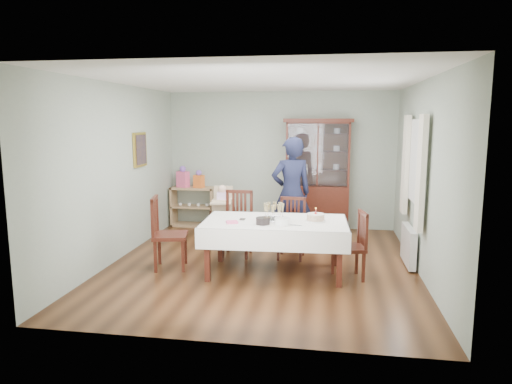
% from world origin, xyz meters
% --- Properties ---
extents(floor, '(5.00, 5.00, 0.00)m').
position_xyz_m(floor, '(0.00, 0.00, 0.00)').
color(floor, '#593319').
rests_on(floor, ground).
extents(room_shell, '(5.00, 5.00, 5.00)m').
position_xyz_m(room_shell, '(0.00, 0.53, 1.70)').
color(room_shell, '#9EAA99').
rests_on(room_shell, floor).
extents(dining_table, '(2.04, 1.22, 0.76)m').
position_xyz_m(dining_table, '(0.23, -0.38, 0.38)').
color(dining_table, '#461A11').
rests_on(dining_table, floor).
extents(china_cabinet, '(1.30, 0.48, 2.18)m').
position_xyz_m(china_cabinet, '(0.75, 2.26, 1.12)').
color(china_cabinet, '#461A11').
rests_on(china_cabinet, floor).
extents(sideboard, '(0.90, 0.38, 0.80)m').
position_xyz_m(sideboard, '(-1.75, 2.28, 0.40)').
color(sideboard, tan).
rests_on(sideboard, floor).
extents(picture_frame, '(0.04, 0.48, 0.58)m').
position_xyz_m(picture_frame, '(-2.22, 0.80, 1.65)').
color(picture_frame, gold).
rests_on(picture_frame, room_shell).
extents(window, '(0.04, 1.02, 1.22)m').
position_xyz_m(window, '(2.22, 0.30, 1.55)').
color(window, white).
rests_on(window, room_shell).
extents(curtain_left, '(0.07, 0.30, 1.55)m').
position_xyz_m(curtain_left, '(2.16, -0.32, 1.45)').
color(curtain_left, silver).
rests_on(curtain_left, room_shell).
extents(curtain_right, '(0.07, 0.30, 1.55)m').
position_xyz_m(curtain_right, '(2.16, 0.92, 1.45)').
color(curtain_right, silver).
rests_on(curtain_right, room_shell).
extents(radiator, '(0.10, 0.80, 0.55)m').
position_xyz_m(radiator, '(2.16, 0.30, 0.30)').
color(radiator, white).
rests_on(radiator, floor).
extents(chair_far_left, '(0.46, 0.46, 1.02)m').
position_xyz_m(chair_far_left, '(-0.47, 0.41, 0.30)').
color(chair_far_left, '#461A11').
rests_on(chair_far_left, floor).
extents(chair_far_right, '(0.44, 0.44, 0.94)m').
position_xyz_m(chair_far_right, '(0.40, 0.40, 0.28)').
color(chair_far_right, '#461A11').
rests_on(chair_far_right, floor).
extents(chair_end_left, '(0.57, 0.57, 1.06)m').
position_xyz_m(chair_end_left, '(-1.31, -0.39, 0.31)').
color(chair_end_left, '#461A11').
rests_on(chair_end_left, floor).
extents(chair_end_right, '(0.49, 0.49, 0.93)m').
position_xyz_m(chair_end_right, '(1.26, -0.42, 0.28)').
color(chair_end_right, '#461A11').
rests_on(chair_end_right, floor).
extents(woman, '(0.80, 0.67, 1.88)m').
position_xyz_m(woman, '(0.35, 0.98, 0.94)').
color(woman, black).
rests_on(woman, floor).
extents(high_chair, '(0.49, 0.49, 1.02)m').
position_xyz_m(high_chair, '(-0.88, 1.15, 0.40)').
color(high_chair, black).
rests_on(high_chair, floor).
extents(champagne_tray, '(0.39, 0.39, 0.24)m').
position_xyz_m(champagne_tray, '(0.21, -0.32, 0.83)').
color(champagne_tray, silver).
rests_on(champagne_tray, dining_table).
extents(birthday_cake, '(0.28, 0.28, 0.19)m').
position_xyz_m(birthday_cake, '(0.79, -0.33, 0.81)').
color(birthday_cake, white).
rests_on(birthday_cake, dining_table).
extents(plate_stack_dark, '(0.24, 0.24, 0.09)m').
position_xyz_m(plate_stack_dark, '(0.10, -0.62, 0.81)').
color(plate_stack_dark, black).
rests_on(plate_stack_dark, dining_table).
extents(plate_stack_white, '(0.28, 0.28, 0.09)m').
position_xyz_m(plate_stack_white, '(0.36, -0.60, 0.81)').
color(plate_stack_white, white).
rests_on(plate_stack_white, dining_table).
extents(napkin_stack, '(0.20, 0.20, 0.02)m').
position_xyz_m(napkin_stack, '(-0.33, -0.61, 0.77)').
color(napkin_stack, '#ED5787').
rests_on(napkin_stack, dining_table).
extents(cutlery, '(0.11, 0.15, 0.01)m').
position_xyz_m(cutlery, '(-0.26, -0.38, 0.77)').
color(cutlery, silver).
rests_on(cutlery, dining_table).
extents(cake_knife, '(0.27, 0.08, 0.01)m').
position_xyz_m(cake_knife, '(0.49, -0.63, 0.77)').
color(cake_knife, silver).
rests_on(cake_knife, dining_table).
extents(gift_bag_pink, '(0.27, 0.22, 0.44)m').
position_xyz_m(gift_bag_pink, '(-1.95, 2.26, 0.99)').
color(gift_bag_pink, '#ED5787').
rests_on(gift_bag_pink, sideboard).
extents(gift_bag_orange, '(0.22, 0.19, 0.36)m').
position_xyz_m(gift_bag_orange, '(-1.62, 2.26, 0.96)').
color(gift_bag_orange, orange).
rests_on(gift_bag_orange, sideboard).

